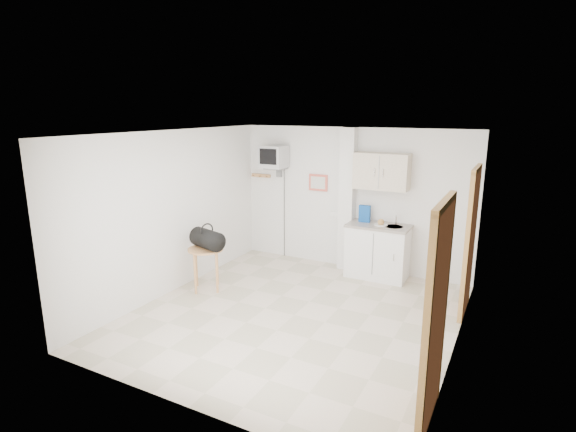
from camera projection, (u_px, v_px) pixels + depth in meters
The scene contains 7 objects.
ground at pixel (294, 315), 6.26m from camera, with size 4.50×4.50×0.00m, color beige.
room_envelope at pixel (314, 208), 5.87m from camera, with size 4.24×4.54×2.55m.
kitchenette at pixel (379, 231), 7.54m from camera, with size 1.03×0.58×2.10m.
crt_television at pixel (274, 157), 8.20m from camera, with size 0.44×0.45×2.15m.
round_table at pixel (206, 255), 7.03m from camera, with size 0.55×0.55×0.68m.
duffel_bag at pixel (207, 239), 6.96m from camera, with size 0.61×0.45×0.41m.
water_bottle at pixel (433, 364), 4.80m from camera, with size 0.11×0.11×0.33m.
Camera 1 is at (2.60, -5.14, 2.80)m, focal length 28.00 mm.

